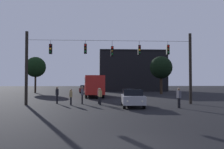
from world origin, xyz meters
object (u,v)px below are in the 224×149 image
pedestrian_near_bus (71,96)px  city_bus (93,84)px  pedestrian_trailing (179,97)px  pedestrian_far_side (82,94)px  pedestrian_crossing_right (99,95)px  tree_behind_building (36,67)px  pedestrian_crossing_left (57,94)px  tree_left_silhouette (161,68)px  pedestrian_crossing_center (100,96)px  car_near_right (132,98)px  car_far_left (86,89)px

pedestrian_near_bus → city_bus: bearing=82.1°
pedestrian_trailing → pedestrian_far_side: pedestrian_far_side is taller
pedestrian_crossing_right → tree_behind_building: 26.04m
pedestrian_crossing_left → pedestrian_trailing: size_ratio=1.00×
pedestrian_crossing_right → tree_left_silhouette: (11.11, 17.72, 3.82)m
pedestrian_crossing_center → pedestrian_crossing_right: 1.16m
tree_left_silhouette → city_bus: bearing=-153.7°
pedestrian_crossing_left → tree_left_silhouette: (15.27, 17.07, 3.75)m
pedestrian_near_bus → pedestrian_crossing_right: bearing=22.4°
pedestrian_crossing_right → city_bus: bearing=93.9°
car_near_right → pedestrian_crossing_left: bearing=154.6°
car_near_right → pedestrian_crossing_right: pedestrian_crossing_right is taller
city_bus → car_far_left: (-1.70, 10.27, -1.07)m
pedestrian_far_side → car_far_left: bearing=92.3°
pedestrian_crossing_right → tree_left_silhouette: tree_left_silhouette is taller
pedestrian_crossing_right → tree_behind_building: size_ratio=0.22×
car_far_left → pedestrian_crossing_center: size_ratio=2.86×
pedestrian_near_bus → pedestrian_crossing_center: bearing=-1.9°
tree_left_silhouette → pedestrian_far_side: bearing=-125.7°
car_far_left → pedestrian_crossing_center: (2.62, -23.25, 0.08)m
tree_behind_building → pedestrian_far_side: bearing=-64.9°
city_bus → pedestrian_crossing_right: bearing=-86.1°
pedestrian_crossing_left → pedestrian_trailing: 11.67m
tree_left_silhouette → tree_behind_building: 23.84m
city_bus → pedestrian_trailing: 17.43m
car_far_left → pedestrian_far_side: 22.12m
pedestrian_crossing_right → pedestrian_trailing: size_ratio=0.94×
pedestrian_crossing_right → pedestrian_crossing_center: bearing=-84.8°
pedestrian_crossing_right → pedestrian_far_side: (-1.63, -0.01, 0.11)m
pedestrian_crossing_left → car_far_left: bearing=85.6°
city_bus → tree_left_silhouette: bearing=26.3°
pedestrian_near_bus → tree_left_silhouette: tree_left_silhouette is taller
car_far_left → pedestrian_near_bus: 23.17m
car_near_right → pedestrian_near_bus: car_near_right is taller
tree_left_silhouette → pedestrian_trailing: bearing=-101.8°
city_bus → pedestrian_crossing_right: (0.81, -11.82, -0.99)m
city_bus → pedestrian_near_bus: bearing=-97.9°
car_far_left → tree_left_silhouette: tree_left_silhouette is taller
pedestrian_far_side → tree_left_silhouette: size_ratio=0.26×
tree_left_silhouette → pedestrian_crossing_center: bearing=-120.2°
pedestrian_far_side → tree_left_silhouette: 22.14m
pedestrian_far_side → tree_behind_building: tree_behind_building is taller
car_far_left → pedestrian_crossing_left: pedestrian_crossing_left is taller
car_near_right → pedestrian_crossing_right: (-2.90, 2.70, 0.08)m
pedestrian_crossing_left → pedestrian_crossing_center: bearing=-22.9°
city_bus → pedestrian_far_side: city_bus is taller
car_far_left → pedestrian_far_side: size_ratio=2.59×
pedestrian_far_side → pedestrian_crossing_left: bearing=165.5°
car_near_right → car_far_left: (-5.41, 24.79, 0.00)m
pedestrian_trailing → pedestrian_near_bus: bearing=162.6°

